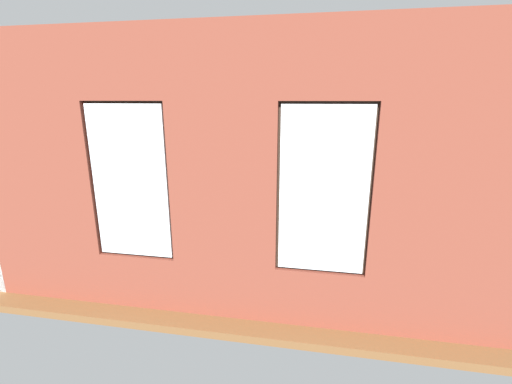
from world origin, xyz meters
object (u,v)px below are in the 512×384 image
at_px(candle_jar, 260,207).
at_px(potted_plant_between_couches, 330,230).
at_px(table_plant_small, 277,202).
at_px(potted_plant_corner_far_left, 451,258).
at_px(potted_plant_mid_room_small, 305,204).
at_px(coffee_table, 260,212).
at_px(couch_by_window, 228,265).
at_px(tv_flatscreen, 115,190).
at_px(couch_left, 398,228).
at_px(cup_ceramic, 264,209).
at_px(remote_silver, 242,209).
at_px(remote_gray, 254,207).
at_px(potted_plant_by_left_couch, 367,205).
at_px(potted_plant_beside_window_right, 100,228).
at_px(papasan_chair, 259,192).
at_px(potted_plant_foreground_right, 174,180).
at_px(potted_plant_corner_near_left, 389,175).
at_px(media_console, 118,219).
at_px(potted_plant_near_tv, 111,230).

distance_m(candle_jar, potted_plant_between_couches, 2.62).
height_order(table_plant_small, potted_plant_corner_far_left, potted_plant_corner_far_left).
xyz_separation_m(potted_plant_corner_far_left, potted_plant_mid_room_small, (1.91, -3.00, -0.31)).
xyz_separation_m(coffee_table, table_plant_small, (-0.34, -0.12, 0.20)).
relative_size(couch_by_window, coffee_table, 1.52).
distance_m(coffee_table, tv_flatscreen, 2.99).
height_order(couch_left, potted_plant_between_couches, potted_plant_between_couches).
bearing_deg(cup_ceramic, remote_silver, 0.00).
bearing_deg(coffee_table, cup_ceramic, 130.98).
xyz_separation_m(couch_by_window, potted_plant_between_couches, (-1.40, -0.05, 0.62)).
xyz_separation_m(remote_silver, remote_gray, (-0.22, -0.20, 0.00)).
height_order(potted_plant_by_left_couch, potted_plant_mid_room_small, potted_plant_mid_room_small).
height_order(remote_gray, potted_plant_mid_room_small, potted_plant_mid_room_small).
relative_size(potted_plant_beside_window_right, potted_plant_mid_room_small, 2.27).
bearing_deg(papasan_chair, table_plant_small, 115.84).
xyz_separation_m(cup_ceramic, potted_plant_foreground_right, (2.70, -1.77, 0.07)).
bearing_deg(couch_by_window, potted_plant_beside_window_right, 2.63).
distance_m(potted_plant_corner_far_left, potted_plant_beside_window_right, 4.81).
xyz_separation_m(coffee_table, potted_plant_corner_near_left, (-2.78, -1.70, 0.51)).
distance_m(potted_plant_beside_window_right, potted_plant_corner_near_left, 6.29).
height_order(coffee_table, cup_ceramic, cup_ceramic).
bearing_deg(table_plant_small, candle_jar, 20.12).
distance_m(cup_ceramic, potted_plant_by_left_couch, 2.45).
relative_size(remote_gray, potted_plant_corner_near_left, 0.11).
relative_size(couch_left, remote_gray, 10.40).
bearing_deg(potted_plant_by_left_couch, table_plant_small, 25.76).
distance_m(potted_plant_corner_far_left, potted_plant_between_couches, 1.50).
bearing_deg(potted_plant_by_left_couch, tv_flatscreen, 17.23).
height_order(media_console, potted_plant_foreground_right, potted_plant_foreground_right).
bearing_deg(potted_plant_near_tv, potted_plant_corner_far_left, 171.87).
bearing_deg(remote_gray, candle_jar, 127.75).
xyz_separation_m(cup_ceramic, table_plant_small, (-0.25, -0.23, 0.08)).
height_order(table_plant_small, media_console, table_plant_small).
xyz_separation_m(tv_flatscreen, potted_plant_mid_room_small, (-3.78, -1.19, -0.44)).
bearing_deg(coffee_table, potted_plant_foreground_right, -32.61).
distance_m(tv_flatscreen, potted_plant_foreground_right, 2.26).
bearing_deg(candle_jar, potted_plant_corner_near_left, -148.50).
bearing_deg(potted_plant_foreground_right, couch_by_window, 122.61).
relative_size(candle_jar, potted_plant_mid_room_small, 0.17).
distance_m(candle_jar, remote_silver, 0.39).
distance_m(couch_by_window, potted_plant_mid_room_small, 3.07).
distance_m(cup_ceramic, media_console, 3.03).
height_order(candle_jar, tv_flatscreen, tv_flatscreen).
xyz_separation_m(remote_silver, potted_plant_corner_near_left, (-3.15, -1.81, 0.44)).
height_order(cup_ceramic, papasan_chair, papasan_chair).
relative_size(potted_plant_corner_far_left, potted_plant_corner_near_left, 0.82).
bearing_deg(tv_flatscreen, couch_by_window, 148.50).
xyz_separation_m(table_plant_small, media_console, (3.24, 0.68, -0.34)).
bearing_deg(coffee_table, potted_plant_between_couches, 120.53).
height_order(coffee_table, potted_plant_beside_window_right, potted_plant_beside_window_right).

